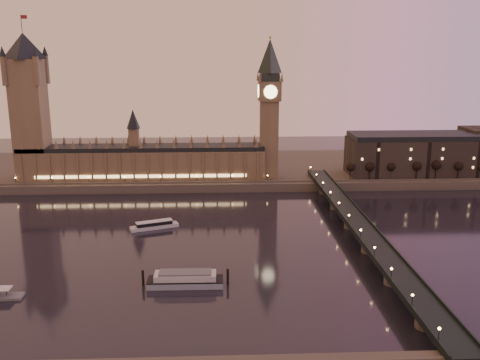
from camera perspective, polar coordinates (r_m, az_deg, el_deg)
The scene contains 15 objects.
ground at distance 290.72m, azimuth -5.38°, elevation -6.58°, with size 700.00×700.00×0.00m, color black.
far_embankment at distance 448.25m, azimuth -0.55°, elevation 1.20°, with size 560.00×130.00×6.00m, color #423D35.
palace_of_westminster at distance 404.85m, azimuth -10.32°, elevation 2.30°, with size 180.00×26.62×52.00m.
victoria_tower at distance 417.19m, azimuth -21.63°, elevation 8.02°, with size 31.68×31.68×118.00m.
big_ben at distance 396.75m, azimuth 3.15°, elevation 8.45°, with size 17.68×17.68×104.00m.
westminster_bridge at distance 298.40m, azimuth 12.53°, elevation -5.19°, with size 13.20×260.00×15.30m.
city_block at distance 448.32m, azimuth 21.20°, elevation 2.77°, with size 155.00×45.00×34.00m.
bare_tree_0 at distance 402.57m, azimuth 11.55°, elevation 1.29°, with size 6.28×6.28×12.78m.
bare_tree_1 at distance 406.94m, azimuth 13.84°, elevation 1.30°, with size 6.28×6.28×12.78m.
bare_tree_2 at distance 411.94m, azimuth 16.07°, elevation 1.30°, with size 6.28×6.28×12.78m.
bare_tree_3 at distance 417.55m, azimuth 18.25°, elevation 1.31°, with size 6.28×6.28×12.78m.
bare_tree_4 at distance 423.75m, azimuth 20.36°, elevation 1.32°, with size 6.28×6.28×12.78m.
bare_tree_5 at distance 430.50m, azimuth 22.41°, elevation 1.32°, with size 6.28×6.28×12.78m.
cruise_boat_a at distance 313.78m, azimuth -9.13°, elevation -4.77°, with size 28.00×15.20×4.42m.
moored_barge at distance 239.06m, azimuth -5.85°, elevation -10.49°, with size 38.34×9.58×7.03m.
Camera 1 is at (15.17, -272.09, 101.25)m, focal length 40.00 mm.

